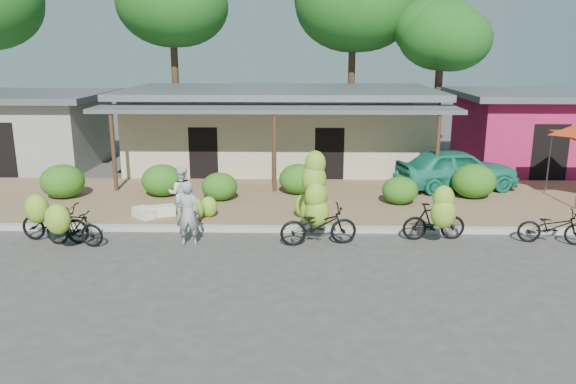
% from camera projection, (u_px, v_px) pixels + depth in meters
% --- Properties ---
extents(ground, '(100.00, 100.00, 0.00)m').
position_uv_depth(ground, '(263.00, 257.00, 13.82)').
color(ground, '#3E3C3A').
rests_on(ground, ground).
extents(sidewalk, '(60.00, 6.00, 0.12)m').
position_uv_depth(sidewalk, '(273.00, 201.00, 18.65)').
color(sidewalk, '#846247').
rests_on(sidewalk, ground).
extents(curb, '(60.00, 0.25, 0.15)m').
position_uv_depth(curb, '(268.00, 229.00, 15.74)').
color(curb, '#A8A399').
rests_on(curb, ground).
extents(shop_main, '(13.00, 8.50, 3.35)m').
position_uv_depth(shop_main, '(280.00, 127.00, 23.98)').
color(shop_main, '#BFB291').
rests_on(shop_main, ground).
extents(shop_pink, '(6.00, 6.00, 3.25)m').
position_uv_depth(shop_pink, '(526.00, 129.00, 23.81)').
color(shop_pink, '#B61C56').
rests_on(shop_pink, ground).
extents(shop_grey, '(7.00, 6.00, 3.15)m').
position_uv_depth(shop_grey, '(26.00, 128.00, 24.30)').
color(shop_grey, gray).
rests_on(shop_grey, ground).
extents(tree_far_center, '(5.53, 5.44, 9.36)m').
position_uv_depth(tree_far_center, '(168.00, 0.00, 27.74)').
color(tree_far_center, '#43321B').
rests_on(tree_far_center, ground).
extents(tree_center_right, '(5.87, 5.80, 9.40)m').
position_uv_depth(tree_center_right, '(349.00, 3.00, 28.05)').
color(tree_center_right, '#43321B').
rests_on(tree_center_right, ground).
extents(tree_near_right, '(4.30, 4.11, 7.29)m').
position_uv_depth(tree_near_right, '(437.00, 33.00, 26.40)').
color(tree_near_right, '#43321B').
rests_on(tree_near_right, ground).
extents(hedge_0, '(1.45, 1.31, 1.13)m').
position_uv_depth(hedge_0, '(62.00, 181.00, 18.71)').
color(hedge_0, '#266216').
rests_on(hedge_0, sidewalk).
extents(hedge_1, '(1.38, 1.24, 1.08)m').
position_uv_depth(hedge_1, '(162.00, 180.00, 18.97)').
color(hedge_1, '#266216').
rests_on(hedge_1, sidewalk).
extents(hedge_2, '(1.18, 1.06, 0.92)m').
position_uv_depth(hedge_2, '(220.00, 187.00, 18.45)').
color(hedge_2, '#266216').
rests_on(hedge_2, sidewalk).
extents(hedge_3, '(1.32, 1.19, 1.03)m').
position_uv_depth(hedge_3, '(298.00, 179.00, 19.27)').
color(hedge_3, '#266216').
rests_on(hedge_3, sidewalk).
extents(hedge_4, '(1.15, 1.03, 0.89)m').
position_uv_depth(hedge_4, '(400.00, 190.00, 18.00)').
color(hedge_4, '#266216').
rests_on(hedge_4, sidewalk).
extents(hedge_5, '(1.46, 1.31, 1.14)m').
position_uv_depth(hedge_5, '(474.00, 181.00, 18.71)').
color(hedge_5, '#266216').
rests_on(hedge_5, sidewalk).
extents(bike_far_left, '(2.07, 1.42, 1.47)m').
position_uv_depth(bike_far_left, '(53.00, 221.00, 14.71)').
color(bike_far_left, black).
rests_on(bike_far_left, ground).
extents(bike_left, '(1.67, 1.27, 1.31)m').
position_uv_depth(bike_left, '(70.00, 226.00, 14.31)').
color(bike_left, black).
rests_on(bike_left, ground).
extents(bike_center, '(2.10, 1.33, 2.40)m').
position_uv_depth(bike_center, '(317.00, 210.00, 14.71)').
color(bike_center, black).
rests_on(bike_center, ground).
extents(bike_right, '(1.74, 1.24, 1.65)m').
position_uv_depth(bike_right, '(437.00, 217.00, 14.70)').
color(bike_right, black).
rests_on(bike_right, ground).
extents(bike_far_right, '(1.83, 0.90, 0.92)m').
position_uv_depth(bike_far_right, '(553.00, 227.00, 14.67)').
color(bike_far_right, black).
rests_on(bike_far_right, ground).
extents(loose_banana_a, '(0.50, 0.43, 0.63)m').
position_uv_depth(loose_banana_a, '(209.00, 207.00, 16.63)').
color(loose_banana_a, '#6FB02C').
rests_on(loose_banana_a, sidewalk).
extents(loose_banana_b, '(0.56, 0.47, 0.70)m').
position_uv_depth(loose_banana_b, '(194.00, 209.00, 16.27)').
color(loose_banana_b, '#6FB02C').
rests_on(loose_banana_b, sidewalk).
extents(loose_banana_c, '(0.57, 0.48, 0.71)m').
position_uv_depth(loose_banana_c, '(304.00, 206.00, 16.58)').
color(loose_banana_c, '#6FB02C').
rests_on(loose_banana_c, sidewalk).
extents(sack_near, '(0.94, 0.66, 0.30)m').
position_uv_depth(sack_near, '(161.00, 211.00, 16.79)').
color(sack_near, silver).
rests_on(sack_near, sidewalk).
extents(sack_far, '(0.80, 0.79, 0.28)m').
position_uv_depth(sack_far, '(144.00, 213.00, 16.63)').
color(sack_far, silver).
rests_on(sack_far, sidewalk).
extents(vendor, '(0.66, 0.47, 1.72)m').
position_uv_depth(vendor, '(188.00, 213.00, 14.47)').
color(vendor, gray).
rests_on(vendor, ground).
extents(bystander, '(0.80, 0.65, 1.58)m').
position_uv_depth(bystander, '(181.00, 193.00, 16.26)').
color(bystander, white).
rests_on(bystander, sidewalk).
extents(teal_van, '(4.53, 2.52, 1.46)m').
position_uv_depth(teal_van, '(456.00, 169.00, 19.82)').
color(teal_van, '#1C8065').
rests_on(teal_van, sidewalk).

